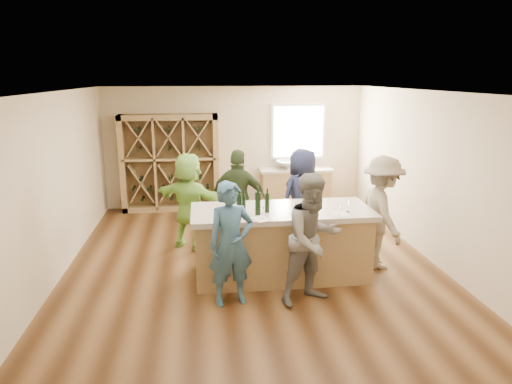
{
  "coord_description": "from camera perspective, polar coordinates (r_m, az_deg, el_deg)",
  "views": [
    {
      "loc": [
        -0.79,
        -7.11,
        3.03
      ],
      "look_at": [
        0.1,
        0.2,
        1.15
      ],
      "focal_mm": 32.0,
      "sensor_mm": 36.0,
      "label": 1
    }
  ],
  "objects": [
    {
      "name": "window_frame",
      "position": [
        10.9,
        5.29,
        7.53
      ],
      "size": [
        1.3,
        0.06,
        1.3
      ],
      "primitive_type": "cube",
      "color": "white",
      "rests_on": "wall_back"
    },
    {
      "name": "person_far_left",
      "position": [
        8.2,
        -8.35,
        -1.11
      ],
      "size": [
        1.65,
        1.4,
        1.74
      ],
      "primitive_type": "imported",
      "rotation": [
        0.0,
        0.0,
        2.53
      ],
      "color": "#8CC64C",
      "rests_on": "floor"
    },
    {
      "name": "person_server",
      "position": [
        7.55,
        15.44,
        -2.49
      ],
      "size": [
        0.56,
        1.19,
        1.83
      ],
      "primitive_type": "imported",
      "rotation": [
        0.0,
        0.0,
        1.58
      ],
      "color": "gray",
      "rests_on": "floor"
    },
    {
      "name": "tasting_menu_a",
      "position": [
        6.41,
        0.62,
        -3.38
      ],
      "size": [
        0.3,
        0.33,
        0.0
      ],
      "primitive_type": "cube",
      "rotation": [
        0.0,
        0.0,
        0.41
      ],
      "color": "white",
      "rests_on": "tasting_counter_top"
    },
    {
      "name": "window_pane",
      "position": [
        10.86,
        5.33,
        7.51
      ],
      "size": [
        1.18,
        0.01,
        1.18
      ],
      "primitive_type": "cube",
      "color": "white",
      "rests_on": "wall_back"
    },
    {
      "name": "tasting_counter_top",
      "position": [
        6.89,
        3.24,
        -2.49
      ],
      "size": [
        2.72,
        1.12,
        0.08
      ],
      "primitive_type": "cube",
      "color": "#BCAD9A",
      "rests_on": "tasting_counter_base"
    },
    {
      "name": "wall_right",
      "position": [
        8.24,
        21.01,
        1.95
      ],
      "size": [
        0.1,
        7.0,
        2.8
      ],
      "primitive_type": "cube",
      "color": "beige",
      "rests_on": "ground"
    },
    {
      "name": "wine_bottle_d",
      "position": [
        6.56,
        0.23,
        -1.46
      ],
      "size": [
        0.09,
        0.09,
        0.33
      ],
      "primitive_type": "cylinder",
      "rotation": [
        0.0,
        0.0,
        0.04
      ],
      "color": "black",
      "rests_on": "tasting_counter_top"
    },
    {
      "name": "wine_bottle_c",
      "position": [
        6.69,
        -1.56,
        -1.46
      ],
      "size": [
        0.08,
        0.08,
        0.26
      ],
      "primitive_type": "cylinder",
      "rotation": [
        0.0,
        0.0,
        0.22
      ],
      "color": "black",
      "rests_on": "tasting_counter_top"
    },
    {
      "name": "wine_glass_a",
      "position": [
        6.39,
        0.76,
        -2.71
      ],
      "size": [
        0.08,
        0.08,
        0.16
      ],
      "primitive_type": "cone",
      "rotation": [
        0.0,
        0.0,
        0.42
      ],
      "color": "white",
      "rests_on": "tasting_counter_top"
    },
    {
      "name": "wine_glass_e",
      "position": [
        6.85,
        11.43,
        -1.75
      ],
      "size": [
        0.07,
        0.07,
        0.17
      ],
      "primitive_type": "cone",
      "rotation": [
        0.0,
        0.0,
        -0.01
      ],
      "color": "white",
      "rests_on": "tasting_counter_top"
    },
    {
      "name": "floor",
      "position": [
        7.79,
        -0.56,
        -8.97
      ],
      "size": [
        6.0,
        7.0,
        0.1
      ],
      "primitive_type": "cube",
      "color": "brown",
      "rests_on": "ground"
    },
    {
      "name": "wine_bottle_e",
      "position": [
        6.68,
        1.41,
        -1.39
      ],
      "size": [
        0.08,
        0.08,
        0.28
      ],
      "primitive_type": "cylinder",
      "rotation": [
        0.0,
        0.0,
        -0.18
      ],
      "color": "black",
      "rests_on": "tasting_counter_top"
    },
    {
      "name": "back_counter_top",
      "position": [
        10.75,
        4.97,
        2.8
      ],
      "size": [
        1.7,
        0.62,
        0.06
      ],
      "primitive_type": "cube",
      "color": "#BCAD9A",
      "rests_on": "back_counter_base"
    },
    {
      "name": "person_near_left",
      "position": [
        6.13,
        -3.16,
        -6.5
      ],
      "size": [
        0.71,
        0.58,
        1.71
      ],
      "primitive_type": "imported",
      "rotation": [
        0.0,
        0.0,
        0.21
      ],
      "color": "#335972",
      "rests_on": "floor"
    },
    {
      "name": "wine_glass_c",
      "position": [
        6.62,
        10.36,
        -2.3
      ],
      "size": [
        0.08,
        0.08,
        0.17
      ],
      "primitive_type": "cone",
      "rotation": [
        0.0,
        0.0,
        0.4
      ],
      "color": "white",
      "rests_on": "tasting_counter_top"
    },
    {
      "name": "wine_glass_d",
      "position": [
        6.84,
        7.43,
        -1.55
      ],
      "size": [
        0.08,
        0.08,
        0.19
      ],
      "primitive_type": "cone",
      "rotation": [
        0.0,
        0.0,
        0.15
      ],
      "color": "white",
      "rests_on": "tasting_counter_top"
    },
    {
      "name": "person_far_mid",
      "position": [
        8.11,
        -2.16,
        -0.94
      ],
      "size": [
        1.16,
        0.84,
        1.79
      ],
      "primitive_type": "imported",
      "rotation": [
        0.0,
        0.0,
        2.82
      ],
      "color": "#263319",
      "rests_on": "floor"
    },
    {
      "name": "tasting_menu_b",
      "position": [
        6.55,
        5.69,
        -3.07
      ],
      "size": [
        0.23,
        0.3,
        0.0
      ],
      "primitive_type": "cube",
      "rotation": [
        0.0,
        0.0,
        0.07
      ],
      "color": "white",
      "rests_on": "tasting_counter_top"
    },
    {
      "name": "wine_bottle_b",
      "position": [
        6.49,
        -2.1,
        -1.67
      ],
      "size": [
        0.08,
        0.08,
        0.32
      ],
      "primitive_type": "cylinder",
      "rotation": [
        0.0,
        0.0,
        -0.01
      ],
      "color": "black",
      "rests_on": "tasting_counter_top"
    },
    {
      "name": "wall_back",
      "position": [
        10.81,
        -2.68,
        5.65
      ],
      "size": [
        6.0,
        0.1,
        2.8
      ],
      "primitive_type": "cube",
      "color": "beige",
      "rests_on": "ground"
    },
    {
      "name": "person_far_right",
      "position": [
        8.34,
        5.79,
        -0.63
      ],
      "size": [
        1.02,
        0.87,
        1.78
      ],
      "primitive_type": "imported",
      "rotation": [
        0.0,
        0.0,
        3.55
      ],
      "color": "#191E38",
      "rests_on": "floor"
    },
    {
      "name": "sink",
      "position": [
        10.69,
        3.93,
        3.43
      ],
      "size": [
        0.54,
        0.54,
        0.19
      ],
      "primitive_type": "imported",
      "color": "silver",
      "rests_on": "back_counter_top"
    },
    {
      "name": "back_counter_base",
      "position": [
        10.85,
        4.91,
        0.42
      ],
      "size": [
        1.6,
        0.58,
        0.86
      ],
      "primitive_type": "cube",
      "color": "#977748",
      "rests_on": "floor"
    },
    {
      "name": "wall_left",
      "position": [
        7.64,
        -23.98,
        0.74
      ],
      "size": [
        0.1,
        7.0,
        2.8
      ],
      "primitive_type": "cube",
      "color": "beige",
      "rests_on": "ground"
    },
    {
      "name": "wine_glass_b",
      "position": [
        6.51,
        5.84,
        -2.29
      ],
      "size": [
        0.08,
        0.08,
        0.2
      ],
      "primitive_type": "cone",
      "rotation": [
        0.0,
        0.0,
        -0.1
      ],
      "color": "white",
      "rests_on": "tasting_counter_top"
    },
    {
      "name": "person_near_right",
      "position": [
        6.19,
        7.17,
        -5.88
      ],
      "size": [
        1.0,
        0.78,
        1.81
      ],
      "primitive_type": "imported",
      "rotation": [
        0.0,
        0.0,
        0.4
      ],
      "color": "slate",
      "rests_on": "floor"
    },
    {
      "name": "tasting_menu_c",
      "position": [
        6.75,
        10.54,
        -2.7
      ],
      "size": [
        0.24,
        0.32,
        0.0
      ],
      "primitive_type": "cube",
      "rotation": [
        0.0,
        0.0,
        0.08
      ],
      "color": "white",
      "rests_on": "tasting_counter_top"
    },
    {
      "name": "wine_rack",
      "position": [
        10.58,
        -10.68,
        3.58
      ],
      "size": [
        2.2,
        0.45,
        2.2
      ],
      "primitive_type": "cube",
      "color": "#977748",
      "rests_on": "floor"
    },
    {
      "name": "ceiling",
      "position": [
        7.15,
        -0.62,
        12.88
      ],
      "size": [
        6.0,
        7.0,
        0.1
      ],
      "primitive_type": "cube",
      "color": "white",
      "rests_on": "ground"
    },
    {
      "name": "faucet",
      "position": [
        10.85,
        3.76,
        3.9
      ],
      "size": [
        0.02,
        0.02,
        0.3
      ],
      "primitive_type": "cylinder",
      "color": "silver",
      "rests_on": "back_counter_top"
    },
    {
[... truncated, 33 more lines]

